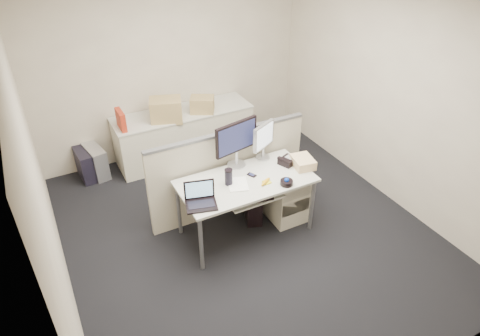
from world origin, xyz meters
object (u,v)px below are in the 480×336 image
laptop (201,197)px  desk_phone (288,161)px  desk (246,185)px  monitor_main (236,144)px

laptop → desk_phone: size_ratio=1.57×
desk → laptop: laptop is taller
monitor_main → desk_phone: size_ratio=2.82×
monitor_main → laptop: monitor_main is taller
desk → laptop: 0.67m
desk_phone → laptop: bearing=169.9°
desk → desk_phone: desk_phone is taller
desk → laptop: bearing=-162.7°
desk → desk_phone: size_ratio=7.52×
monitor_main → desk_phone: bearing=-35.6°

